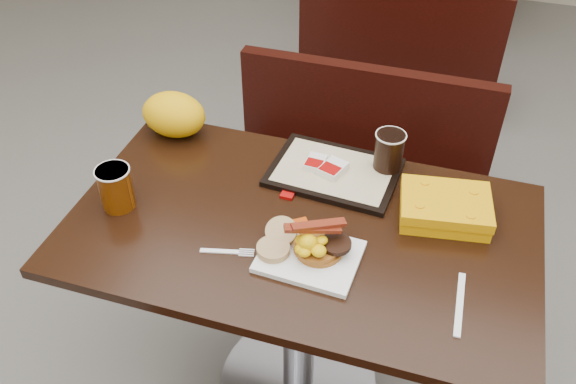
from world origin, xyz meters
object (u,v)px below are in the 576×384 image
(hashbrown_sleeve_left, at_px, (315,163))
(coffee_cup_far, at_px, (389,151))
(coffee_cup_near, at_px, (116,188))
(clamshell, at_px, (445,208))
(knife, at_px, (460,304))
(table_near, at_px, (299,316))
(tray, at_px, (334,172))
(pancake_stack, at_px, (319,247))
(paper_bag, at_px, (174,114))
(fork, at_px, (220,251))
(bench_far_s, at_px, (403,39))
(platter, at_px, (309,256))
(bench_near_n, at_px, (352,177))
(hashbrown_sleeve_right, at_px, (333,169))

(hashbrown_sleeve_left, relative_size, coffee_cup_far, 0.64)
(coffee_cup_near, relative_size, clamshell, 0.53)
(knife, xyz_separation_m, coffee_cup_far, (-0.25, 0.43, 0.07))
(table_near, distance_m, tray, 0.45)
(pancake_stack, height_order, hashbrown_sleeve_left, pancake_stack)
(knife, bearing_deg, coffee_cup_near, -96.04)
(paper_bag, bearing_deg, fork, -53.45)
(coffee_cup_near, distance_m, clamshell, 0.86)
(bench_far_s, height_order, coffee_cup_far, coffee_cup_far)
(table_near, distance_m, paper_bag, 0.71)
(pancake_stack, bearing_deg, platter, -134.70)
(bench_near_n, distance_m, hashbrown_sleeve_right, 0.64)
(pancake_stack, distance_m, paper_bag, 0.67)
(hashbrown_sleeve_right, relative_size, coffee_cup_far, 0.72)
(platter, relative_size, paper_bag, 1.21)
(bench_far_s, relative_size, knife, 5.33)
(coffee_cup_near, height_order, coffee_cup_far, coffee_cup_far)
(bench_far_s, xyz_separation_m, clamshell, (0.35, -1.76, 0.42))
(pancake_stack, xyz_separation_m, fork, (-0.24, -0.06, -0.02))
(table_near, height_order, platter, platter)
(clamshell, bearing_deg, coffee_cup_far, 132.07)
(fork, xyz_separation_m, hashbrown_sleeve_right, (0.19, 0.37, 0.03))
(knife, bearing_deg, coffee_cup_far, -151.73)
(table_near, relative_size, bench_near_n, 1.20)
(coffee_cup_far, height_order, clamshell, coffee_cup_far)
(hashbrown_sleeve_left, bearing_deg, pancake_stack, -69.82)
(hashbrown_sleeve_right, distance_m, clamshell, 0.33)
(hashbrown_sleeve_right, bearing_deg, platter, -67.12)
(table_near, relative_size, bench_far_s, 1.20)
(knife, bearing_deg, table_near, -110.48)
(table_near, distance_m, hashbrown_sleeve_left, 0.46)
(coffee_cup_near, bearing_deg, bench_near_n, 57.90)
(table_near, height_order, bench_near_n, table_near)
(table_near, xyz_separation_m, clamshell, (0.35, 0.14, 0.41))
(fork, distance_m, tray, 0.42)
(fork, xyz_separation_m, knife, (0.58, 0.01, 0.00))
(paper_bag, bearing_deg, table_near, -29.88)
(platter, bearing_deg, fork, -165.22)
(platter, distance_m, hashbrown_sleeve_right, 0.33)
(hashbrown_sleeve_left, bearing_deg, bench_near_n, 90.09)
(table_near, xyz_separation_m, hashbrown_sleeve_left, (-0.03, 0.23, 0.40))
(hashbrown_sleeve_right, bearing_deg, table_near, -78.77)
(platter, bearing_deg, clamshell, 43.38)
(bench_near_n, bearing_deg, hashbrown_sleeve_right, -86.66)
(paper_bag, bearing_deg, pancake_stack, -33.47)
(bench_far_s, xyz_separation_m, fork, (-0.16, -2.05, 0.39))
(coffee_cup_near, bearing_deg, table_near, 8.46)
(pancake_stack, distance_m, coffee_cup_far, 0.39)
(fork, height_order, clamshell, clamshell)
(table_near, relative_size, tray, 3.41)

